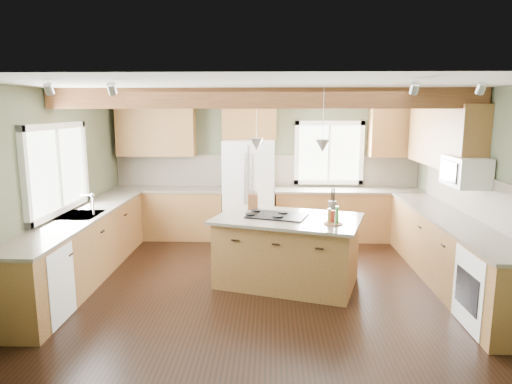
{
  "coord_description": "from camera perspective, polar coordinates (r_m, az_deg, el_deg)",
  "views": [
    {
      "loc": [
        0.09,
        -5.92,
        2.33
      ],
      "look_at": [
        -0.12,
        0.3,
        1.2
      ],
      "focal_mm": 32.0,
      "sensor_mm": 36.0,
      "label": 1
    }
  ],
  "objects": [
    {
      "name": "floor",
      "position": [
        6.36,
        0.97,
        -11.23
      ],
      "size": [
        5.6,
        5.6,
        0.0
      ],
      "primitive_type": "plane",
      "color": "black",
      "rests_on": "ground"
    },
    {
      "name": "ceiling",
      "position": [
        5.92,
        1.05,
        12.88
      ],
      "size": [
        5.6,
        5.6,
        0.0
      ],
      "primitive_type": "plane",
      "rotation": [
        3.14,
        0.0,
        0.0
      ],
      "color": "silver",
      "rests_on": "wall_back"
    },
    {
      "name": "wall_back",
      "position": [
        8.48,
        1.28,
        3.28
      ],
      "size": [
        5.6,
        0.0,
        5.6
      ],
      "primitive_type": "plane",
      "rotation": [
        1.57,
        0.0,
        0.0
      ],
      "color": "#414833",
      "rests_on": "ground"
    },
    {
      "name": "wall_left",
      "position": [
        6.67,
        -23.83,
        0.5
      ],
      "size": [
        0.0,
        5.0,
        5.0
      ],
      "primitive_type": "plane",
      "rotation": [
        1.57,
        0.0,
        1.57
      ],
      "color": "#414833",
      "rests_on": "ground"
    },
    {
      "name": "wall_right",
      "position": [
        6.59,
        26.16,
        0.21
      ],
      "size": [
        0.0,
        5.0,
        5.0
      ],
      "primitive_type": "plane",
      "rotation": [
        1.57,
        0.0,
        -1.57
      ],
      "color": "#414833",
      "rests_on": "ground"
    },
    {
      "name": "ceiling_beam",
      "position": [
        5.92,
        1.04,
        11.62
      ],
      "size": [
        5.55,
        0.26,
        0.26
      ],
      "primitive_type": "cube",
      "color": "#4E2616",
      "rests_on": "ceiling"
    },
    {
      "name": "soffit_trim",
      "position": [
        8.32,
        1.3,
        11.71
      ],
      "size": [
        5.55,
        0.2,
        0.1
      ],
      "primitive_type": "cube",
      "color": "#4E2616",
      "rests_on": "ceiling"
    },
    {
      "name": "backsplash_back",
      "position": [
        8.48,
        1.27,
        2.67
      ],
      "size": [
        5.58,
        0.03,
        0.58
      ],
      "primitive_type": "cube",
      "color": "brown",
      "rests_on": "wall_back"
    },
    {
      "name": "backsplash_right",
      "position": [
        6.64,
        25.8,
        -0.48
      ],
      "size": [
        0.03,
        3.7,
        0.58
      ],
      "primitive_type": "cube",
      "color": "brown",
      "rests_on": "wall_right"
    },
    {
      "name": "base_cab_back_left",
      "position": [
        8.54,
        -10.88,
        -2.71
      ],
      "size": [
        2.02,
        0.6,
        0.88
      ],
      "primitive_type": "cube",
      "color": "brown",
      "rests_on": "floor"
    },
    {
      "name": "counter_back_left",
      "position": [
        8.45,
        -10.98,
        0.33
      ],
      "size": [
        2.06,
        0.64,
        0.04
      ],
      "primitive_type": "cube",
      "color": "brown",
      "rests_on": "base_cab_back_left"
    },
    {
      "name": "base_cab_back_right",
      "position": [
        8.45,
        11.4,
        -2.87
      ],
      "size": [
        2.62,
        0.6,
        0.88
      ],
      "primitive_type": "cube",
      "color": "brown",
      "rests_on": "floor"
    },
    {
      "name": "counter_back_right",
      "position": [
        8.36,
        11.51,
        0.2
      ],
      "size": [
        2.66,
        0.64,
        0.04
      ],
      "primitive_type": "cube",
      "color": "brown",
      "rests_on": "base_cab_back_right"
    },
    {
      "name": "base_cab_left",
      "position": [
        6.77,
        -20.82,
        -6.63
      ],
      "size": [
        0.6,
        3.7,
        0.88
      ],
      "primitive_type": "cube",
      "color": "brown",
      "rests_on": "floor"
    },
    {
      "name": "counter_left",
      "position": [
        6.66,
        -21.07,
        -2.83
      ],
      "size": [
        0.64,
        3.74,
        0.04
      ],
      "primitive_type": "cube",
      "color": "brown",
      "rests_on": "base_cab_left"
    },
    {
      "name": "base_cab_right",
      "position": [
        6.71,
        23.05,
        -6.95
      ],
      "size": [
        0.6,
        3.7,
        0.88
      ],
      "primitive_type": "cube",
      "color": "brown",
      "rests_on": "floor"
    },
    {
      "name": "counter_right",
      "position": [
        6.59,
        23.32,
        -3.12
      ],
      "size": [
        0.64,
        3.74,
        0.04
      ],
      "primitive_type": "cube",
      "color": "brown",
      "rests_on": "base_cab_right"
    },
    {
      "name": "upper_cab_back_left",
      "position": [
        8.51,
        -12.36,
        7.47
      ],
      "size": [
        1.4,
        0.35,
        0.9
      ],
      "primitive_type": "cube",
      "color": "brown",
      "rests_on": "wall_back"
    },
    {
      "name": "upper_cab_over_fridge",
      "position": [
        8.25,
        -0.82,
        9.01
      ],
      "size": [
        0.96,
        0.35,
        0.7
      ],
      "primitive_type": "cube",
      "color": "brown",
      "rests_on": "wall_back"
    },
    {
      "name": "upper_cab_right",
      "position": [
        7.28,
        22.42,
        6.51
      ],
      "size": [
        0.35,
        2.2,
        0.9
      ],
      "primitive_type": "cube",
      "color": "brown",
      "rests_on": "wall_right"
    },
    {
      "name": "upper_cab_back_corner",
      "position": [
        8.54,
        17.03,
        7.27
      ],
      "size": [
        0.9,
        0.35,
        0.9
      ],
      "primitive_type": "cube",
      "color": "brown",
      "rests_on": "wall_back"
    },
    {
      "name": "window_left",
      "position": [
        6.67,
        -23.65,
        2.69
      ],
      "size": [
        0.04,
        1.6,
        1.05
      ],
      "primitive_type": "cube",
      "color": "white",
      "rests_on": "wall_left"
    },
    {
      "name": "window_back",
      "position": [
        8.5,
        9.09,
        4.87
      ],
      "size": [
        1.1,
        0.04,
        1.0
      ],
      "primitive_type": "cube",
      "color": "white",
      "rests_on": "wall_back"
    },
    {
      "name": "sink",
      "position": [
        6.66,
        -21.07,
        -2.79
      ],
      "size": [
        0.5,
        0.65,
        0.03
      ],
      "primitive_type": "cube",
      "color": "#262628",
      "rests_on": "counter_left"
    },
    {
      "name": "faucet",
      "position": [
        6.56,
        -19.71,
        -1.59
      ],
      "size": [
        0.02,
        0.02,
        0.28
      ],
      "primitive_type": "cylinder",
      "color": "#B2B2B7",
      "rests_on": "sink"
    },
    {
      "name": "dishwasher",
      "position": [
        5.66,
        -25.82,
        -10.41
      ],
      "size": [
        0.6,
        0.6,
        0.84
      ],
      "primitive_type": "cube",
      "color": "white",
      "rests_on": "floor"
    },
    {
      "name": "oven",
      "position": [
        5.58,
        27.76,
        -10.87
      ],
      "size": [
        0.6,
        0.72,
        0.84
      ],
      "primitive_type": "cube",
      "color": "white",
      "rests_on": "floor"
    },
    {
      "name": "microwave",
      "position": [
        6.42,
        24.72,
        2.35
      ],
      "size": [
        0.4,
        0.7,
        0.38
      ],
      "primitive_type": "cube",
      "color": "white",
      "rests_on": "wall_right"
    },
    {
      "name": "pendant_left",
      "position": [
        6.06,
        0.06,
        6.01
      ],
      "size": [
        0.18,
        0.18,
        0.16
      ],
      "primitive_type": "cone",
      "rotation": [
        3.14,
        0.0,
        0.0
      ],
      "color": "#B2B2B7",
      "rests_on": "ceiling"
    },
    {
      "name": "pendant_right",
      "position": [
        5.84,
        8.32,
        5.74
      ],
      "size": [
        0.18,
        0.18,
        0.16
      ],
      "primitive_type": "cone",
      "rotation": [
        3.14,
        0.0,
        0.0
      ],
      "color": "#B2B2B7",
      "rests_on": "ceiling"
    },
    {
      "name": "refrigerator",
      "position": [
        8.17,
        -0.87,
        0.18
      ],
      "size": [
        0.9,
        0.74,
        1.8
      ],
      "primitive_type": "cube",
      "color": "white",
      "rests_on": "floor"
    },
    {
      "name": "island",
      "position": [
        6.21,
        3.94,
        -7.47
      ],
      "size": [
        2.0,
        1.55,
        0.88
      ],
      "primitive_type": "cube",
      "rotation": [
        0.0,
        0.0,
        -0.3
      ],
      "color": "olive",
      "rests_on": "floor"
    },
    {
      "name": "island_top",
      "position": [
        6.09,
        3.99,
        -3.35
      ],
      "size": [
        2.15,
        1.69,
        0.04
      ],
      "primitive_type": "cube",
      "rotation": [
        0.0,
        0.0,
        -0.3
      ],
      "color": "brown",
      "rests_on": "island"
    },
    {
      "name": "cooktop",
      "position": [
        6.12,
        2.66,
        -2.97
      ],
      "size": [
        0.88,
        0.71,
        0.02
      ],
      "primitive_type": "cube",
      "rotation": [
        0.0,
        0.0,
        -0.3
      ],
      "color": "black",
      "rests_on": "island_top"
    },
    {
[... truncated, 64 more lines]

